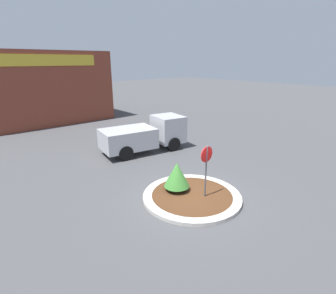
# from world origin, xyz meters

# --- Properties ---
(ground_plane) EXTENTS (120.00, 120.00, 0.00)m
(ground_plane) POSITION_xyz_m (0.00, 0.00, 0.00)
(ground_plane) COLOR #474749
(traffic_island) EXTENTS (4.16, 4.16, 0.15)m
(traffic_island) POSITION_xyz_m (0.00, 0.00, 0.07)
(traffic_island) COLOR #BCB7AD
(traffic_island) RESTS_ON ground_plane
(stop_sign) EXTENTS (0.66, 0.07, 2.36)m
(stop_sign) POSITION_xyz_m (0.31, -0.44, 1.62)
(stop_sign) COLOR #4C4C51
(stop_sign) RESTS_ON ground_plane
(island_shrub) EXTENTS (1.12, 1.12, 1.28)m
(island_shrub) POSITION_xyz_m (-0.19, 0.74, 0.89)
(island_shrub) COLOR brown
(island_shrub) RESTS_ON traffic_island
(utility_truck) EXTENTS (5.60, 2.92, 2.11)m
(utility_truck) POSITION_xyz_m (2.21, 6.21, 1.08)
(utility_truck) COLOR #B2B2B7
(utility_truck) RESTS_ON ground_plane
(storefront_building) EXTENTS (11.60, 6.07, 6.39)m
(storefront_building) POSITION_xyz_m (0.10, 19.53, 3.20)
(storefront_building) COLOR brown
(storefront_building) RESTS_ON ground_plane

